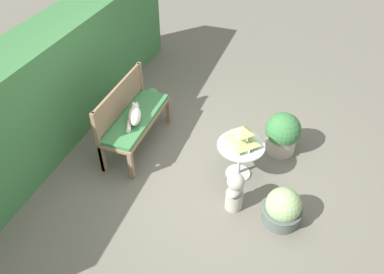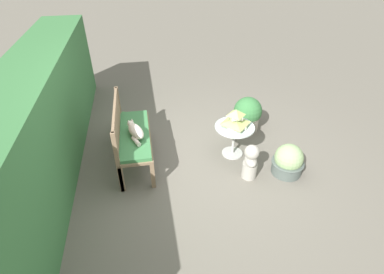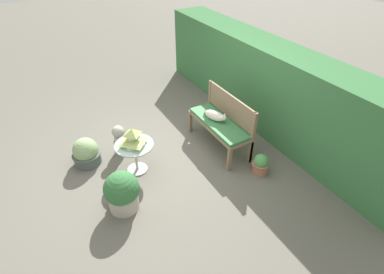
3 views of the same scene
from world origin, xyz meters
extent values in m
plane|color=#666056|center=(0.00, 0.00, 0.00)|extent=(30.00, 30.00, 0.00)
cube|color=#38703D|center=(0.00, 2.30, 0.81)|extent=(6.40, 0.80, 1.62)
cube|color=#7F664C|center=(-0.42, 0.79, 0.22)|extent=(0.06, 0.06, 0.44)
cube|color=#7F664C|center=(0.90, 0.79, 0.22)|extent=(0.06, 0.06, 0.44)
cube|color=#7F664C|center=(-0.42, 1.22, 0.22)|extent=(0.06, 0.06, 0.44)
cube|color=#7F664C|center=(0.90, 1.22, 0.22)|extent=(0.06, 0.06, 0.44)
cube|color=#7F664C|center=(0.24, 1.01, 0.46)|extent=(1.38, 0.49, 0.04)
cube|color=#387542|center=(0.24, 1.01, 0.50)|extent=(1.33, 0.45, 0.05)
cube|color=#7F664C|center=(-0.42, 1.23, 0.50)|extent=(0.06, 0.06, 1.00)
cube|color=#7F664C|center=(0.91, 1.23, 0.50)|extent=(0.06, 0.06, 1.00)
cube|color=#7F664C|center=(0.24, 1.23, 0.78)|extent=(1.33, 0.04, 0.44)
ellipsoid|color=silver|center=(0.15, 0.97, 0.62)|extent=(0.44, 0.31, 0.17)
sphere|color=silver|center=(0.32, 1.04, 0.65)|extent=(0.10, 0.10, 0.10)
cone|color=silver|center=(0.31, 1.07, 0.71)|extent=(0.04, 0.04, 0.05)
cone|color=silver|center=(0.33, 1.02, 0.71)|extent=(0.04, 0.04, 0.05)
cylinder|color=silver|center=(-0.03, 0.98, 0.56)|extent=(0.23, 0.14, 0.06)
cylinder|color=#B7B7B2|center=(0.14, -0.56, 0.01)|extent=(0.34, 0.34, 0.02)
cylinder|color=#B7B7B2|center=(0.14, -0.56, 0.26)|extent=(0.04, 0.04, 0.53)
cylinder|color=silver|center=(0.14, -0.56, 0.53)|extent=(0.63, 0.63, 0.01)
torus|color=#B7B7B2|center=(0.14, -0.56, 0.52)|extent=(0.63, 0.63, 0.02)
cube|color=silver|center=(0.14, -0.56, 0.57)|extent=(0.28, 0.28, 0.06)
pyramid|color=#A8BC66|center=(0.14, -0.56, 0.64)|extent=(0.37, 0.37, 0.09)
cube|color=silver|center=(0.14, -0.56, 0.71)|extent=(0.17, 0.17, 0.05)
pyramid|color=#A8BC66|center=(0.14, -0.56, 0.79)|extent=(0.23, 0.23, 0.10)
cylinder|color=#A39E93|center=(-0.45, -0.64, 0.13)|extent=(0.22, 0.22, 0.26)
ellipsoid|color=#A39E93|center=(-0.45, -0.64, 0.32)|extent=(0.33, 0.23, 0.12)
sphere|color=#A39E93|center=(-0.45, -0.64, 0.46)|extent=(0.22, 0.22, 0.22)
cylinder|color=#9E664C|center=(1.20, 1.21, 0.10)|extent=(0.26, 0.26, 0.20)
torus|color=#9E664C|center=(1.20, 1.21, 0.18)|extent=(0.29, 0.29, 0.03)
sphere|color=#4C8E4C|center=(1.20, 1.21, 0.24)|extent=(0.24, 0.24, 0.24)
cylinder|color=#4C5651|center=(-0.46, -1.24, 0.10)|extent=(0.45, 0.45, 0.21)
torus|color=#4C5651|center=(-0.46, -1.24, 0.20)|extent=(0.49, 0.49, 0.03)
sphere|color=#89A870|center=(-0.46, -1.24, 0.28)|extent=(0.42, 0.42, 0.42)
cylinder|color=#ADA393|center=(0.82, -1.02, 0.15)|extent=(0.43, 0.43, 0.30)
torus|color=#ADA393|center=(0.82, -1.02, 0.28)|extent=(0.47, 0.47, 0.03)
sphere|color=#336B38|center=(0.82, -1.02, 0.38)|extent=(0.51, 0.51, 0.51)
camera|label=1|loc=(-3.50, -1.15, 3.77)|focal=35.00mm
camera|label=2|loc=(-3.63, 0.79, 3.08)|focal=28.00mm
camera|label=3|loc=(3.89, -1.62, 3.45)|focal=28.00mm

